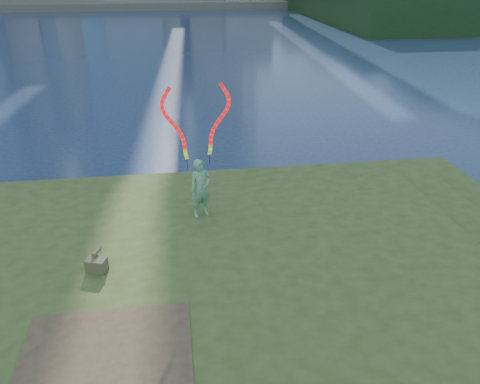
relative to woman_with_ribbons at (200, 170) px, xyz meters
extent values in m
plane|color=#1A2741|center=(0.05, -2.20, -2.20)|extent=(320.00, 320.00, 0.00)
cube|color=#364418|center=(0.05, -4.70, -2.05)|extent=(20.00, 18.00, 0.30)
cube|color=#364418|center=(0.05, -4.40, -1.80)|extent=(17.00, 15.00, 0.30)
cube|color=#364418|center=(0.05, -4.20, -1.55)|extent=(14.00, 12.00, 0.30)
cube|color=#47331E|center=(-2.15, -5.40, -1.39)|extent=(3.20, 3.00, 0.02)
imported|color=#1C6C28|center=(0.01, -0.03, -0.54)|extent=(0.73, 0.61, 1.72)
cylinder|color=black|center=(-0.34, -0.04, 0.23)|extent=(0.02, 0.02, 0.30)
cylinder|color=black|center=(0.30, 0.21, 0.23)|extent=(0.02, 0.02, 0.30)
cube|color=#453F26|center=(-2.65, -2.42, -1.23)|extent=(0.54, 0.44, 0.33)
cylinder|color=#453F26|center=(-2.65, -2.20, -1.01)|extent=(0.20, 0.33, 0.11)
camera|label=1|loc=(-0.59, -11.96, 5.22)|focal=35.00mm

